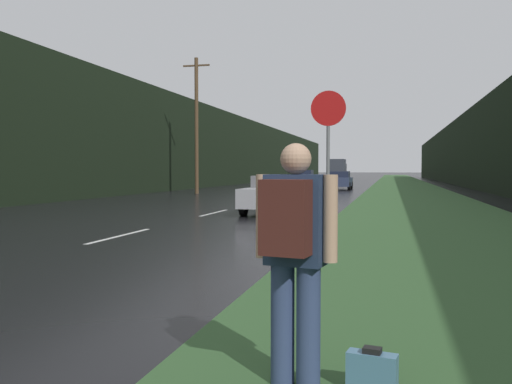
% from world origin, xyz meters
% --- Properties ---
extents(grass_verge, '(6.00, 240.00, 0.02)m').
position_xyz_m(grass_verge, '(7.42, 40.00, 0.01)').
color(grass_verge, '#33562D').
rests_on(grass_verge, ground_plane).
extents(lane_stripe_c, '(0.12, 3.00, 0.01)m').
position_xyz_m(lane_stripe_c, '(0.00, 12.03, 0.00)').
color(lane_stripe_c, silver).
rests_on(lane_stripe_c, ground_plane).
extents(lane_stripe_d, '(0.12, 3.00, 0.01)m').
position_xyz_m(lane_stripe_d, '(0.00, 19.03, 0.00)').
color(lane_stripe_d, silver).
rests_on(lane_stripe_d, ground_plane).
extents(lane_stripe_e, '(0.12, 3.00, 0.01)m').
position_xyz_m(lane_stripe_e, '(0.00, 26.03, 0.00)').
color(lane_stripe_e, silver).
rests_on(lane_stripe_e, ground_plane).
extents(lane_stripe_f, '(0.12, 3.00, 0.01)m').
position_xyz_m(lane_stripe_f, '(0.00, 33.03, 0.00)').
color(lane_stripe_f, silver).
rests_on(lane_stripe_f, ground_plane).
extents(treeline_far_side, '(2.00, 140.00, 7.26)m').
position_xyz_m(treeline_far_side, '(-10.42, 50.00, 3.63)').
color(treeline_far_side, black).
rests_on(treeline_far_side, ground_plane).
extents(treeline_near_side, '(2.00, 140.00, 6.63)m').
position_xyz_m(treeline_near_side, '(13.42, 50.00, 3.32)').
color(treeline_near_side, black).
rests_on(treeline_near_side, ground_plane).
extents(utility_pole_far, '(1.80, 0.24, 8.78)m').
position_xyz_m(utility_pole_far, '(-6.09, 33.73, 4.53)').
color(utility_pole_far, '#4C3823').
rests_on(utility_pole_far, ground_plane).
extents(stop_sign, '(0.72, 0.07, 3.17)m').
position_xyz_m(stop_sign, '(4.95, 11.55, 1.96)').
color(stop_sign, slate).
rests_on(stop_sign, ground_plane).
extents(hitchhiker_with_backpack, '(0.60, 0.47, 1.76)m').
position_xyz_m(hitchhiker_with_backpack, '(5.54, 4.21, 1.01)').
color(hitchhiker_with_backpack, navy).
rests_on(hitchhiker_with_backpack, ground_plane).
extents(suitcase, '(0.36, 0.19, 0.33)m').
position_xyz_m(suitcase, '(6.09, 4.27, 0.15)').
color(suitcase, teal).
rests_on(suitcase, ground_plane).
extents(car_passing_near, '(1.90, 4.45, 1.35)m').
position_xyz_m(car_passing_near, '(2.21, 19.52, 0.69)').
color(car_passing_near, '#9E9EA3').
rests_on(car_passing_near, ground_plane).
extents(car_passing_far, '(2.02, 4.08, 1.43)m').
position_xyz_m(car_passing_far, '(2.21, 43.17, 0.72)').
color(car_passing_far, '#2D3856').
rests_on(car_passing_far, ground_plane).
extents(car_oncoming, '(1.87, 4.01, 1.53)m').
position_xyz_m(car_oncoming, '(-2.21, 54.55, 0.76)').
color(car_oncoming, '#2D3856').
rests_on(car_oncoming, ground_plane).
extents(delivery_truck, '(2.57, 7.05, 3.22)m').
position_xyz_m(delivery_truck, '(-2.21, 88.91, 1.70)').
color(delivery_truck, black).
rests_on(delivery_truck, ground_plane).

